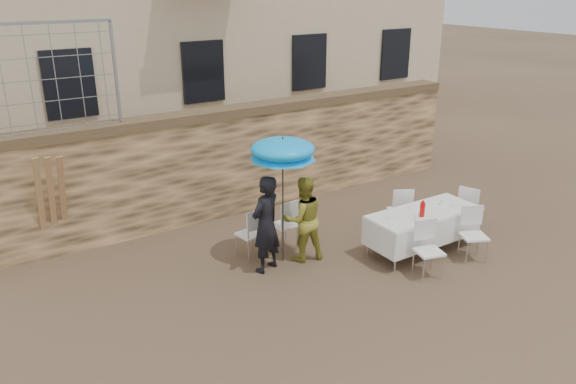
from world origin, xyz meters
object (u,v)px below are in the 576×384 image
banquet_table (423,214)px  umbrella (283,153)px  woman_dress (303,219)px  couple_chair_left (250,232)px  soda_bottle (422,210)px  table_chair_side (470,208)px  man_suit (266,224)px  table_chair_front_left (429,250)px  table_chair_front_right (474,235)px  table_chair_back (400,210)px  couple_chair_right (284,224)px

banquet_table → umbrella: bearing=156.9°
woman_dress → couple_chair_left: woman_dress is taller
banquet_table → soda_bottle: soda_bottle is taller
banquet_table → soda_bottle: bearing=-143.1°
couple_chair_left → table_chair_side: same height
man_suit → table_chair_front_left: man_suit is taller
man_suit → banquet_table: 2.89m
table_chair_front_right → table_chair_front_left: bearing=-154.6°
woman_dress → couple_chair_left: bearing=-25.0°
woman_dress → table_chair_front_right: 3.00m
man_suit → table_chair_front_right: man_suit is taller
table_chair_back → soda_bottle: bearing=95.4°
woman_dress → couple_chair_right: (-0.05, 0.55, -0.29)m
couple_chair_right → table_chair_side: 3.70m
man_suit → table_chair_side: size_ratio=1.76×
couple_chair_right → soda_bottle: soda_bottle is taller
man_suit → soda_bottle: (2.54, -1.05, 0.06)m
man_suit → woman_dress: man_suit is taller
man_suit → table_chair_front_right: 3.65m
woman_dress → banquet_table: (1.99, -0.90, -0.04)m
umbrella → soda_bottle: size_ratio=8.10×
woman_dress → table_chair_back: 2.21m
soda_bottle → table_chair_front_left: (-0.40, -0.60, -0.43)m
umbrella → couple_chair_right: bearing=56.3°
umbrella → soda_bottle: bearing=-28.3°
man_suit → banquet_table: bearing=141.0°
soda_bottle → table_chair_front_right: 1.02m
soda_bottle → table_chair_side: bearing=8.9°
table_chair_back → umbrella: bearing=23.7°
man_suit → table_chair_front_left: (2.14, -1.65, -0.36)m
table_chair_front_right → couple_chair_left: bearing=171.3°
umbrella → table_chair_side: bearing=-13.5°
banquet_table → table_chair_front_left: table_chair_front_left is taller
man_suit → woman_dress: size_ratio=1.10×
banquet_table → table_chair_front_right: table_chair_front_right is taller
couple_chair_left → table_chair_side: bearing=153.0°
man_suit → couple_chair_left: (0.00, 0.55, -0.36)m
table_chair_front_left → man_suit: bearing=157.7°
woman_dress → table_chair_side: woman_dress is taller
umbrella → man_suit: bearing=-166.0°
banquet_table → table_chair_back: size_ratio=2.19×
umbrella → banquet_table: size_ratio=1.00×
couple_chair_right → soda_bottle: bearing=133.3°
man_suit → couple_chair_right: man_suit is taller
banquet_table → table_chair_front_right: (0.50, -0.75, -0.25)m
banquet_table → table_chair_front_left: 0.99m
woman_dress → couple_chair_right: size_ratio=1.60×
umbrella → soda_bottle: (2.14, -1.15, -1.09)m
couple_chair_right → table_chair_front_right: 3.36m
table_chair_front_left → table_chair_front_right: same height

